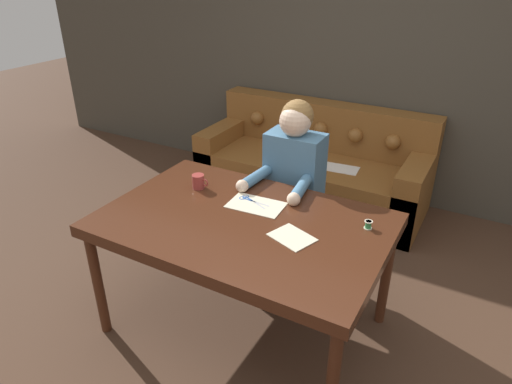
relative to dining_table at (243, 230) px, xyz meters
The scene contains 10 objects.
ground_plane 0.71m from the dining_table, 16.48° to the right, with size 16.00×16.00×0.00m, color #4C3323.
wall_back 2.26m from the dining_table, 87.09° to the left, with size 8.00×0.06×2.60m.
dining_table is the anchor object (origin of this frame).
couch 1.83m from the dining_table, 99.59° to the left, with size 2.05×0.82×0.87m.
person 0.68m from the dining_table, 90.71° to the left, with size 0.43×0.58×1.27m.
pattern_paper_main 0.19m from the dining_table, 95.25° to the left, with size 0.34×0.23×0.00m.
pattern_paper_offcut 0.32m from the dining_table, ahead, with size 0.26×0.23×0.00m.
scissors 0.24m from the dining_table, 111.05° to the left, with size 0.21×0.10×0.01m.
mug 0.49m from the dining_table, 155.94° to the left, with size 0.11×0.08×0.09m.
thread_spool 0.68m from the dining_table, 21.37° to the left, with size 0.04×0.04×0.05m.
Camera 1 is at (1.01, -1.82, 2.06)m, focal length 32.00 mm.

